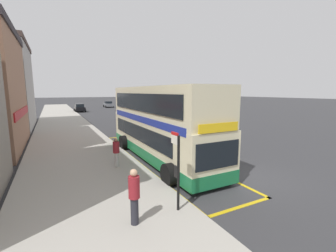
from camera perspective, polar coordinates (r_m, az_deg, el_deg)
The scene contains 10 objects.
ground_plane at distance 40.49m, azimuth -15.55°, elevation 2.61°, with size 260.00×260.00×0.00m, color #333335.
pavement_near at distance 39.66m, azimuth -25.49°, elevation 2.06°, with size 6.00×76.00×0.14m, color #A39E93.
double_decker_bus at distance 13.79m, azimuth -2.35°, elevation 0.18°, with size 3.17×11.15×4.40m.
bus_bay_markings at distance 14.52m, azimuth -2.69°, elevation -7.70°, with size 3.16×14.46×0.01m.
bus_stop_sign at distance 7.60m, azimuth 2.36°, elevation -9.83°, with size 0.09×0.51×2.64m.
parked_car_grey_ahead at distance 60.66m, azimuth -14.88°, elevation 5.35°, with size 2.09×4.20×1.62m.
parked_car_white_behind at distance 37.64m, azimuth -7.24°, elevation 3.64°, with size 2.09×4.20×1.62m.
parked_car_black_far at distance 49.21m, azimuth -21.48°, elevation 4.30°, with size 2.09×4.20×1.62m.
pedestrian_waiting_near_sign at distance 7.07m, azimuth -8.56°, elevation -16.77°, with size 0.34×0.34×1.73m.
pedestrian_further_back at distance 12.30m, azimuth -12.99°, elevation -6.24°, with size 0.34×0.34×1.56m.
Camera 1 is at (-8.22, -7.44, 4.12)m, focal length 24.05 mm.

